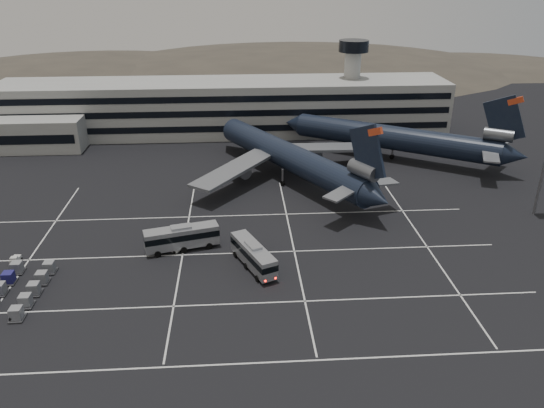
{
  "coord_description": "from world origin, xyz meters",
  "views": [
    {
      "loc": [
        3.38,
        -70.62,
        42.49
      ],
      "look_at": [
        8.89,
        11.76,
        5.0
      ],
      "focal_mm": 35.0,
      "sensor_mm": 36.0,
      "label": 1
    }
  ],
  "objects_px": {
    "tug_a": "(15,260)",
    "uld_cluster": "(17,289)",
    "bus_far": "(182,237)",
    "bus_near": "(253,254)",
    "trijet_main": "(291,157)"
  },
  "relations": [
    {
      "from": "bus_far",
      "to": "uld_cluster",
      "type": "bearing_deg",
      "value": 102.77
    },
    {
      "from": "bus_near",
      "to": "tug_a",
      "type": "xyz_separation_m",
      "value": [
        -36.92,
        3.61,
        -1.63
      ]
    },
    {
      "from": "bus_far",
      "to": "bus_near",
      "type": "bearing_deg",
      "value": -134.01
    },
    {
      "from": "trijet_main",
      "to": "uld_cluster",
      "type": "xyz_separation_m",
      "value": [
        -42.71,
        -40.42,
        -4.38
      ]
    },
    {
      "from": "bus_far",
      "to": "tug_a",
      "type": "distance_m",
      "value": 25.75
    },
    {
      "from": "bus_far",
      "to": "tug_a",
      "type": "xyz_separation_m",
      "value": [
        -25.54,
        -2.75,
        -1.74
      ]
    },
    {
      "from": "bus_far",
      "to": "tug_a",
      "type": "relative_size",
      "value": 5.88
    },
    {
      "from": "tug_a",
      "to": "uld_cluster",
      "type": "height_order",
      "value": "uld_cluster"
    },
    {
      "from": "trijet_main",
      "to": "bus_near",
      "type": "bearing_deg",
      "value": -134.62
    },
    {
      "from": "trijet_main",
      "to": "uld_cluster",
      "type": "distance_m",
      "value": 58.97
    },
    {
      "from": "bus_near",
      "to": "bus_far",
      "type": "relative_size",
      "value": 0.94
    },
    {
      "from": "tug_a",
      "to": "bus_far",
      "type": "bearing_deg",
      "value": 9.2
    },
    {
      "from": "bus_far",
      "to": "tug_a",
      "type": "bearing_deg",
      "value": 81.34
    },
    {
      "from": "bus_near",
      "to": "uld_cluster",
      "type": "distance_m",
      "value": 33.89
    },
    {
      "from": "trijet_main",
      "to": "bus_near",
      "type": "distance_m",
      "value": 36.56
    }
  ]
}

